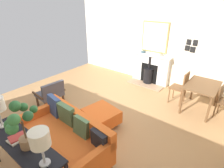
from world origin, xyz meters
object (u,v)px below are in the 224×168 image
sofa (67,136)px  dining_chair_near_fireplace (182,86)px  mantel_bowl_far (161,55)px  ottoman (101,116)px  dining_chair_by_back_wall (223,99)px  book_stack (18,138)px  mantel_bowl_near (143,52)px  dining_table (202,88)px  fireplace (150,70)px  potted_plant (20,123)px  table_lamp_far_end (40,140)px  console_table (23,147)px  armchair_accent (51,93)px

sofa → dining_chair_near_fireplace: bearing=160.8°
mantel_bowl_far → ottoman: bearing=-1.8°
dining_chair_near_fireplace → dining_chair_by_back_wall: bearing=90.7°
book_stack → mantel_bowl_near: bearing=-174.0°
mantel_bowl_far → dining_table: bearing=62.6°
fireplace → potted_plant: (4.56, 0.40, 0.74)m
book_stack → potted_plant: bearing=88.9°
mantel_bowl_far → table_lamp_far_end: bearing=6.7°
console_table → fireplace: bearing=-176.7°
book_stack → dining_chair_by_back_wall: size_ratio=0.35×
potted_plant → dining_chair_by_back_wall: size_ratio=0.85×
sofa → dining_table: sofa is taller
book_stack → ottoman: bearing=177.4°
mantel_bowl_far → dining_chair_by_back_wall: size_ratio=0.18×
mantel_bowl_far → dining_chair_by_back_wall: 2.21m
mantel_bowl_near → sofa: 3.92m
ottoman → table_lamp_far_end: bearing=19.4°
book_stack → dining_table: (-3.81, 1.66, -0.17)m
mantel_bowl_near → dining_chair_by_back_wall: size_ratio=0.18×
table_lamp_far_end → dining_chair_near_fireplace: size_ratio=0.55×
mantel_bowl_near → dining_chair_by_back_wall: bearing=73.9°
dining_table → mantel_bowl_near: bearing=-109.9°
armchair_accent → console_table: size_ratio=0.47×
sofa → book_stack: size_ratio=6.79×
dining_chair_by_back_wall → fireplace: bearing=-107.6°
armchair_accent → book_stack: 2.16m
sofa → console_table: bearing=0.2°
console_table → mantel_bowl_far: bearing=179.2°
mantel_bowl_far → dining_chair_by_back_wall: bearing=69.1°
mantel_bowl_near → fireplace: bearing=85.4°
mantel_bowl_near → ottoman: mantel_bowl_near is taller
table_lamp_far_end → dining_table: 3.97m
potted_plant → book_stack: size_ratio=2.41×
potted_plant → table_lamp_far_end: bearing=89.9°
ottoman → console_table: 1.82m
ottoman → dining_chair_near_fireplace: (-2.04, 1.08, 0.31)m
console_table → dining_chair_near_fireplace: (-3.81, 1.06, -0.14)m
mantel_bowl_near → armchair_accent: mantel_bowl_near is taller
potted_plant → book_stack: bearing=-91.1°
console_table → ottoman: bearing=-179.2°
mantel_bowl_near → dining_chair_near_fireplace: mantel_bowl_near is taller
armchair_accent → table_lamp_far_end: size_ratio=1.47×
fireplace → console_table: (4.56, 0.26, 0.24)m
mantel_bowl_near → console_table: size_ratio=0.09×
console_table → potted_plant: bearing=90.4°
mantel_bowl_near → mantel_bowl_far: (0.00, 0.65, -0.00)m
book_stack → table_lamp_far_end: bearing=89.5°
mantel_bowl_far → fireplace: bearing=-85.3°
armchair_accent → dining_table: size_ratio=0.72×
dining_table → dining_chair_near_fireplace: 0.50m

